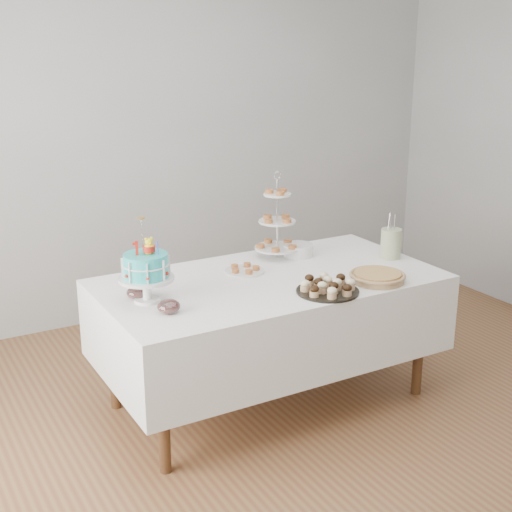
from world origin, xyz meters
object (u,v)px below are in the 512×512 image
pie (377,276)px  pastry_plate (244,270)px  tiered_stand (277,222)px  jam_bowl_a (169,307)px  table (269,315)px  cupcake_tray (328,286)px  utensil_pitcher (391,242)px  birthday_cake (147,280)px  plate_stack (298,250)px  jam_bowl_b (137,293)px

pie → pastry_plate: pie is taller
tiered_stand → pastry_plate: bearing=-153.3°
pastry_plate → jam_bowl_a: jam_bowl_a is taller
tiered_stand → jam_bowl_a: tiered_stand is taller
table → cupcake_tray: bearing=-66.8°
pie → utensil_pitcher: 0.46m
birthday_cake → tiered_stand: size_ratio=0.82×
cupcake_tray → birthday_cake: bearing=158.6°
birthday_cake → jam_bowl_a: size_ratio=3.81×
plate_stack → utensil_pitcher: bearing=-34.4°
pastry_plate → table: bearing=-65.7°
cupcake_tray → pie: cupcake_tray is taller
jam_bowl_b → utensil_pitcher: bearing=-4.0°
birthday_cake → jam_bowl_a: 0.22m
jam_bowl_a → cupcake_tray: bearing=-10.2°
cupcake_tray → jam_bowl_b: bearing=155.3°
plate_stack → jam_bowl_b: (-1.14, -0.21, -0.01)m
jam_bowl_b → cupcake_tray: bearing=-24.7°
pie → jam_bowl_a: 1.20m
plate_stack → jam_bowl_a: bearing=-155.9°
table → utensil_pitcher: bearing=-2.8°
pastry_plate → cupcake_tray: bearing=-66.5°
jam_bowl_a → utensil_pitcher: 1.55m
table → utensil_pitcher: size_ratio=6.87×
cupcake_tray → tiered_stand: tiered_stand is taller
pastry_plate → utensil_pitcher: (0.91, -0.20, 0.08)m
plate_stack → utensil_pitcher: utensil_pitcher is taller
birthday_cake → jam_bowl_a: (0.04, -0.19, -0.09)m
pie → jam_bowl_a: bearing=173.1°
table → pie: pie is taller
birthday_cake → utensil_pitcher: (1.58, -0.04, -0.02)m
pie → jam_bowl_a: jam_bowl_a is taller
birthday_cake → pie: 1.28m
table → pastry_plate: 0.30m
pastry_plate → utensil_pitcher: utensil_pitcher is taller
pie → plate_stack: 0.63m
cupcake_tray → plate_stack: bearing=70.7°
birthday_cake → pie: (1.23, -0.34, -0.09)m
table → tiered_stand: (0.24, 0.32, 0.45)m
pie → plate_stack: plate_stack is taller
birthday_cake → jam_bowl_b: birthday_cake is taller
pastry_plate → tiered_stand: bearing=26.7°
cupcake_tray → table: bearing=113.2°
birthday_cake → utensil_pitcher: 1.58m
tiered_stand → jam_bowl_b: tiered_stand is taller
plate_stack → pastry_plate: (-0.44, -0.12, -0.02)m
cupcake_tray → utensil_pitcher: (0.69, 0.31, 0.06)m
cupcake_tray → plate_stack: size_ratio=1.80×
pie → jam_bowl_a: size_ratio=2.72×
cupcake_tray → pastry_plate: (-0.22, 0.51, -0.02)m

